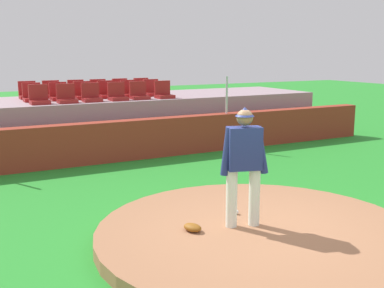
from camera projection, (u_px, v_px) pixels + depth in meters
ground_plane at (258, 241)px, 6.99m from camera, size 60.00×60.00×0.00m
pitchers_mound at (259, 235)px, 6.97m from camera, size 4.79×4.79×0.20m
pitcher at (244, 158)px, 6.88m from camera, size 0.73×0.39×1.77m
baseball at (237, 212)px, 7.55m from camera, size 0.07×0.07×0.07m
fielding_glove at (193, 227)px, 6.84m from camera, size 0.28×0.35×0.11m
brick_barrier at (121, 141)px, 12.11m from camera, size 16.01×0.40×1.02m
fence_post_right at (227, 95)px, 13.36m from camera, size 0.06×0.06×1.04m
bleacher_platform at (95, 122)px, 14.03m from camera, size 13.99×3.03×1.41m
stadium_chair_0 at (39, 98)px, 12.25m from camera, size 0.48×0.44×0.50m
stadium_chair_1 at (67, 97)px, 12.53m from camera, size 0.48×0.44×0.50m
stadium_chair_2 at (91, 96)px, 12.87m from camera, size 0.48×0.44×0.50m
stadium_chair_3 at (117, 95)px, 13.18m from camera, size 0.48×0.44×0.50m
stadium_chair_4 at (139, 94)px, 13.51m from camera, size 0.48×0.44×0.50m
stadium_chair_5 at (164, 93)px, 13.80m from camera, size 0.48×0.44×0.50m
stadium_chair_6 at (32, 96)px, 12.89m from camera, size 0.48×0.44×0.50m
stadium_chair_7 at (59, 95)px, 13.21m from camera, size 0.48×0.44×0.50m
stadium_chair_8 at (83, 94)px, 13.53m from camera, size 0.48×0.44×0.50m
stadium_chair_9 at (107, 93)px, 13.87m from camera, size 0.48×0.44×0.50m
stadium_chair_10 at (129, 92)px, 14.17m from camera, size 0.48×0.44×0.50m
stadium_chair_11 at (152, 91)px, 14.55m from camera, size 0.48×0.44×0.50m
stadium_chair_12 at (28, 93)px, 13.63m from camera, size 0.48×0.44×0.50m
stadium_chair_13 at (52, 92)px, 13.93m from camera, size 0.48×0.44×0.50m
stadium_chair_14 at (77, 91)px, 14.26m from camera, size 0.48×0.44×0.50m
stadium_chair_15 at (99, 91)px, 14.54m from camera, size 0.48×0.44×0.50m
stadium_chair_16 at (121, 90)px, 14.92m from camera, size 0.48×0.44×0.50m
stadium_chair_17 at (142, 89)px, 15.24m from camera, size 0.48×0.44×0.50m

